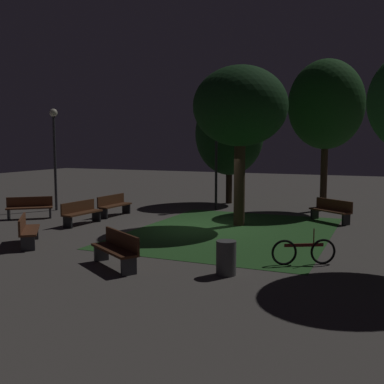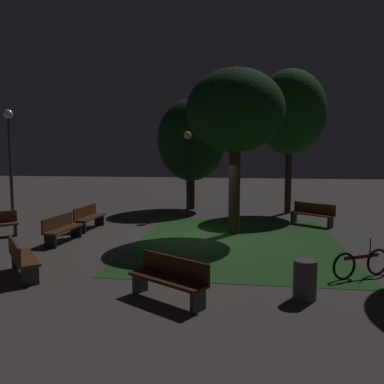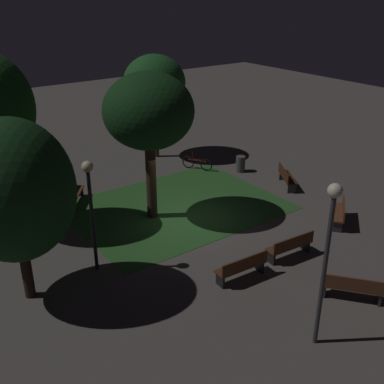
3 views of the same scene
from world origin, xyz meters
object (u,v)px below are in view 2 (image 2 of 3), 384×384
at_px(bench_front_left, 21,257).
at_px(lamp_post_path_center, 188,158).
at_px(bicycle, 361,263).
at_px(bench_path_side, 170,277).
at_px(trash_bin, 305,280).
at_px(tree_tall_center, 235,112).
at_px(bench_near_trees, 62,228).
at_px(tree_back_right, 290,113).
at_px(tree_right_canopy, 191,140).
at_px(lamp_post_plaza_west, 10,147).
at_px(bench_front_right, 313,213).
at_px(bench_lawn_edge, 88,217).

xyz_separation_m(bench_front_left, lamp_post_path_center, (-9.28, 2.65, 2.20)).
bearing_deg(bicycle, lamp_post_path_center, -146.66).
bearing_deg(bench_front_left, bench_path_side, 74.94).
relative_size(bench_front_left, lamp_post_path_center, 0.44).
distance_m(lamp_post_path_center, trash_bin, 10.85).
bearing_deg(tree_tall_center, bench_path_side, -8.87).
xyz_separation_m(bench_near_trees, tree_back_right, (-7.36, 7.95, 4.29)).
relative_size(lamp_post_path_center, trash_bin, 4.76).
xyz_separation_m(bench_near_trees, lamp_post_path_center, (-5.77, 3.32, 2.20)).
distance_m(tree_right_canopy, lamp_post_plaza_west, 8.51).
height_order(bench_front_right, tree_tall_center, tree_tall_center).
bearing_deg(bench_lawn_edge, tree_right_canopy, 151.41).
bearing_deg(tree_right_canopy, tree_tall_center, 22.12).
xyz_separation_m(bench_front_right, bicycle, (6.81, 0.09, -0.14)).
distance_m(tree_right_canopy, lamp_post_path_center, 2.45).
relative_size(bench_path_side, trash_bin, 2.19).
relative_size(tree_right_canopy, lamp_post_path_center, 1.45).
xyz_separation_m(bench_lawn_edge, trash_bin, (6.34, 7.22, -0.07)).
bearing_deg(tree_right_canopy, bicycle, 27.84).
relative_size(bench_path_side, lamp_post_path_center, 0.46).
distance_m(bench_front_left, lamp_post_plaza_west, 7.78).
bearing_deg(trash_bin, bench_front_left, -95.05).
xyz_separation_m(bench_path_side, trash_bin, (-0.46, 2.71, -0.07)).
distance_m(tree_right_canopy, bicycle, 12.34).
height_order(bench_lawn_edge, tree_right_canopy, tree_right_canopy).
relative_size(tree_tall_center, trash_bin, 7.25).
xyz_separation_m(tree_right_canopy, lamp_post_path_center, (2.30, 0.14, -0.83)).
distance_m(tree_tall_center, lamp_post_path_center, 4.55).
bearing_deg(tree_back_right, bench_near_trees, -47.18).
relative_size(tree_tall_center, tree_right_canopy, 1.05).
distance_m(bench_near_trees, bench_path_side, 6.41).
bearing_deg(trash_bin, bench_lawn_edge, -131.29).
xyz_separation_m(bench_path_side, tree_right_canopy, (-12.61, -1.34, 3.03)).
xyz_separation_m(bench_path_side, bench_front_left, (-1.03, -3.85, 0.00)).
xyz_separation_m(bench_lawn_edge, tree_tall_center, (0.05, 5.56, 3.89)).
relative_size(lamp_post_path_center, bicycle, 2.58).
relative_size(tree_tall_center, lamp_post_plaza_west, 1.28).
xyz_separation_m(bench_front_right, tree_right_canopy, (-3.74, -5.48, 3.03)).
bearing_deg(bench_front_right, bench_near_trees, -63.41).
bearing_deg(lamp_post_plaza_west, bench_path_side, 47.65).
xyz_separation_m(lamp_post_path_center, bicycle, (8.25, 5.43, -2.34)).
bearing_deg(tree_back_right, tree_right_canopy, -98.35).
height_order(bench_path_side, lamp_post_plaza_west, lamp_post_plaza_west).
bearing_deg(lamp_post_path_center, bench_front_left, -15.95).
relative_size(bench_near_trees, tree_tall_center, 0.31).
xyz_separation_m(bench_lawn_edge, lamp_post_path_center, (-3.52, 3.32, 2.20)).
xyz_separation_m(bench_path_side, bicycle, (-2.07, 4.23, -0.14)).
relative_size(bench_near_trees, trash_bin, 2.26).
height_order(bench_lawn_edge, bicycle, bicycle).
relative_size(tree_tall_center, tree_back_right, 0.87).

